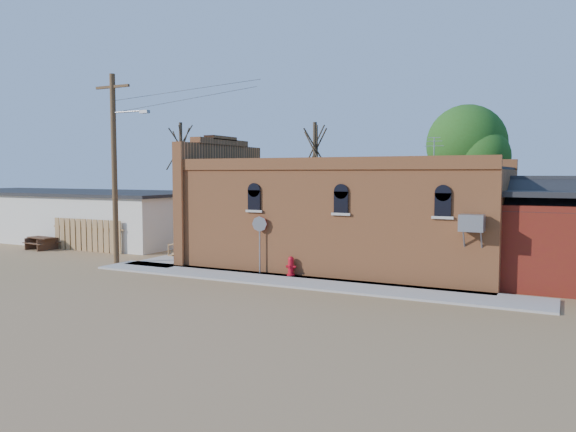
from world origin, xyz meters
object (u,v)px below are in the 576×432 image
at_px(trash_barrel, 215,248).
at_px(picnic_table, 42,241).
at_px(utility_pole, 115,164).
at_px(stop_sign, 260,229).
at_px(brick_bar, 341,216).
at_px(fire_hydrant, 291,266).

relative_size(trash_barrel, picnic_table, 0.41).
relative_size(utility_pole, stop_sign, 3.68).
height_order(brick_bar, picnic_table, brick_bar).
height_order(trash_barrel, picnic_table, trash_barrel).
bearing_deg(stop_sign, fire_hydrant, 12.56).
distance_m(utility_pole, trash_barrel, 6.60).
bearing_deg(trash_barrel, utility_pole, -124.73).
bearing_deg(picnic_table, trash_barrel, 18.59).
bearing_deg(trash_barrel, fire_hydrant, -29.71).
height_order(brick_bar, trash_barrel, brick_bar).
relative_size(utility_pole, trash_barrel, 11.89).
relative_size(stop_sign, picnic_table, 1.32).
xyz_separation_m(trash_barrel, picnic_table, (-10.43, -2.10, 0.01)).
relative_size(brick_bar, picnic_table, 8.85).
distance_m(utility_pole, stop_sign, 8.03).
relative_size(fire_hydrant, picnic_table, 0.44).
distance_m(utility_pole, picnic_table, 8.95).
relative_size(brick_bar, stop_sign, 6.71).
bearing_deg(utility_pole, picnic_table, 165.22).
distance_m(brick_bar, trash_barrel, 7.20).
bearing_deg(fire_hydrant, stop_sign, 161.88).
bearing_deg(fire_hydrant, utility_pole, 165.82).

